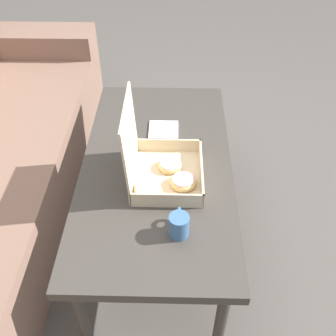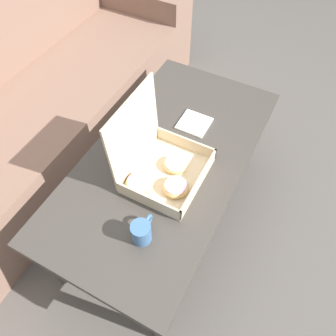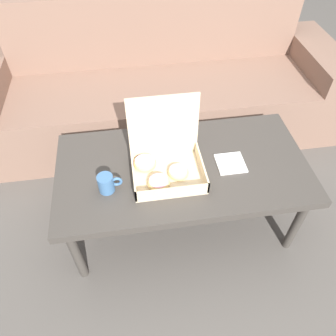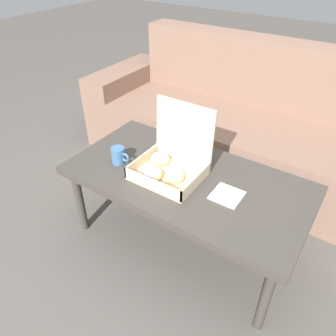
% 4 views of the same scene
% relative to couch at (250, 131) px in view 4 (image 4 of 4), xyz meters
% --- Properties ---
extents(ground_plane, '(12.00, 12.00, 0.00)m').
position_rel_couch_xyz_m(ground_plane, '(0.00, -0.77, -0.30)').
color(ground_plane, '#514C47').
extents(couch, '(2.38, 0.75, 0.87)m').
position_rel_couch_xyz_m(couch, '(0.00, 0.00, 0.00)').
color(couch, '#7A5B4C').
rests_on(couch, ground_plane).
extents(coffee_table, '(1.20, 0.62, 0.45)m').
position_rel_couch_xyz_m(coffee_table, '(0.00, -0.86, 0.11)').
color(coffee_table, '#3D3833').
rests_on(coffee_table, ground_plane).
extents(pastry_box, '(0.32, 0.29, 0.34)m').
position_rel_couch_xyz_m(pastry_box, '(-0.09, -0.88, 0.21)').
color(pastry_box, beige).
rests_on(pastry_box, coffee_table).
extents(coffee_mug, '(0.11, 0.07, 0.09)m').
position_rel_couch_xyz_m(coffee_mug, '(-0.36, -0.95, 0.20)').
color(coffee_mug, '#3D6693').
rests_on(coffee_mug, coffee_table).
extents(napkin_stack, '(0.13, 0.13, 0.01)m').
position_rel_couch_xyz_m(napkin_stack, '(0.23, -0.88, 0.16)').
color(napkin_stack, white).
rests_on(napkin_stack, coffee_table).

